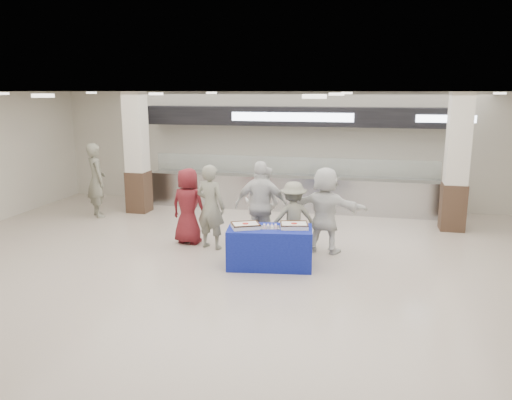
% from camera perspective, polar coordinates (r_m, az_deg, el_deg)
% --- Properties ---
extents(ground, '(14.00, 14.00, 0.00)m').
position_cam_1_polar(ground, '(8.82, -1.43, -9.04)').
color(ground, '#BDB1A2').
rests_on(ground, ground).
extents(serving_line, '(8.70, 0.85, 2.80)m').
position_cam_1_polar(serving_line, '(13.66, 4.22, 3.68)').
color(serving_line, '#B2B4B9').
rests_on(serving_line, ground).
extents(column_left, '(0.55, 0.55, 3.20)m').
position_cam_1_polar(column_left, '(13.68, -13.44, 4.96)').
color(column_left, '#372419').
rests_on(column_left, ground).
extents(column_right, '(0.55, 0.55, 3.20)m').
position_cam_1_polar(column_right, '(12.42, 21.93, 3.67)').
color(column_right, '#372419').
rests_on(column_right, ground).
extents(display_table, '(1.64, 0.99, 0.75)m').
position_cam_1_polar(display_table, '(9.31, 1.58, -5.42)').
color(display_table, navy).
rests_on(display_table, ground).
extents(sheet_cake_left, '(0.61, 0.56, 0.10)m').
position_cam_1_polar(sheet_cake_left, '(9.18, -1.21, -2.90)').
color(sheet_cake_left, white).
rests_on(sheet_cake_left, display_table).
extents(sheet_cake_right, '(0.57, 0.49, 0.10)m').
position_cam_1_polar(sheet_cake_right, '(9.22, 4.38, -2.87)').
color(sheet_cake_right, white).
rests_on(sheet_cake_right, display_table).
extents(cupcake_tray, '(0.40, 0.34, 0.06)m').
position_cam_1_polar(cupcake_tray, '(9.18, 1.61, -3.04)').
color(cupcake_tray, silver).
rests_on(cupcake_tray, display_table).
extents(civilian_maroon, '(0.88, 0.65, 1.63)m').
position_cam_1_polar(civilian_maroon, '(10.72, -7.75, -0.69)').
color(civilian_maroon, maroon).
rests_on(civilian_maroon, ground).
extents(soldier_a, '(0.73, 0.57, 1.76)m').
position_cam_1_polar(soldier_a, '(10.31, -5.21, -0.78)').
color(soldier_a, slate).
rests_on(soldier_a, ground).
extents(chef_tall, '(0.98, 0.86, 1.71)m').
position_cam_1_polar(chef_tall, '(10.47, 0.67, -0.66)').
color(chef_tall, silver).
rests_on(chef_tall, ground).
extents(chef_short, '(1.11, 0.55, 1.84)m').
position_cam_1_polar(chef_short, '(10.21, 0.60, -0.65)').
color(chef_short, silver).
rests_on(chef_short, ground).
extents(soldier_b, '(1.08, 0.85, 1.47)m').
position_cam_1_polar(soldier_b, '(9.99, 4.25, -2.05)').
color(soldier_b, slate).
rests_on(soldier_b, ground).
extents(civilian_white, '(1.70, 0.81, 1.76)m').
position_cam_1_polar(civilian_white, '(10.11, 7.89, -1.13)').
color(civilian_white, white).
rests_on(civilian_white, ground).
extents(soldier_bg, '(0.82, 0.82, 1.92)m').
position_cam_1_polar(soldier_bg, '(13.53, -17.78, 2.18)').
color(soldier_bg, slate).
rests_on(soldier_bg, ground).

